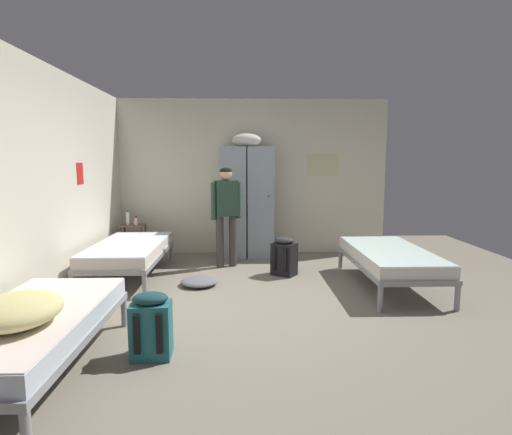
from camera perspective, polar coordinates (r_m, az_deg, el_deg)
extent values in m
plane|color=gray|center=(4.83, 0.10, -11.66)|extent=(8.59, 8.59, 0.00)
cube|color=beige|center=(7.28, -0.57, 5.55)|extent=(4.69, 0.06, 2.67)
cube|color=beige|center=(5.06, -27.21, 3.83)|extent=(0.06, 5.37, 2.67)
cube|color=beige|center=(7.37, 9.22, 7.15)|extent=(0.55, 0.01, 0.40)
cube|color=red|center=(5.90, -23.06, 5.59)|extent=(0.01, 0.20, 0.28)
cube|color=#8C99A3|center=(7.00, -3.16, 2.09)|extent=(0.44, 0.52, 1.85)
cylinder|color=black|center=(6.71, -2.19, 2.93)|extent=(0.02, 0.03, 0.02)
cube|color=#8C99A3|center=(7.00, 0.61, 2.10)|extent=(0.44, 0.52, 1.85)
cylinder|color=black|center=(6.73, 1.73, 2.94)|extent=(0.02, 0.03, 0.02)
ellipsoid|color=beige|center=(6.98, -1.30, 10.59)|extent=(0.48, 0.36, 0.22)
cylinder|color=brown|center=(7.12, -18.16, -3.47)|extent=(0.03, 0.03, 0.55)
cylinder|color=brown|center=(7.03, -15.42, -3.50)|extent=(0.03, 0.03, 0.55)
cylinder|color=brown|center=(7.38, -17.57, -3.07)|extent=(0.03, 0.03, 0.55)
cylinder|color=brown|center=(7.29, -14.92, -3.10)|extent=(0.03, 0.03, 0.55)
cube|color=brown|center=(7.22, -16.50, -3.92)|extent=(0.38, 0.30, 0.02)
cube|color=brown|center=(7.16, -16.61, -1.04)|extent=(0.38, 0.30, 0.02)
cylinder|color=gray|center=(5.38, -23.91, -8.77)|extent=(0.06, 0.06, 0.28)
cylinder|color=gray|center=(5.12, -15.07, -9.17)|extent=(0.06, 0.06, 0.28)
cylinder|color=gray|center=(7.06, -18.29, -4.69)|extent=(0.06, 0.06, 0.28)
cylinder|color=gray|center=(6.87, -11.54, -4.79)|extent=(0.06, 0.06, 0.28)
cube|color=gray|center=(6.05, -17.01, -5.01)|extent=(0.90, 1.90, 0.06)
cube|color=silver|center=(6.02, -17.04, -4.08)|extent=(0.87, 1.84, 0.14)
cube|color=silver|center=(6.01, -17.07, -3.38)|extent=(0.86, 1.82, 0.01)
cylinder|color=gray|center=(2.80, -29.07, -24.72)|extent=(0.06, 0.06, 0.28)
cylinder|color=gray|center=(4.64, -27.91, -11.56)|extent=(0.06, 0.06, 0.28)
cylinder|color=gray|center=(4.34, -17.68, -12.33)|extent=(0.06, 0.06, 0.28)
cube|color=gray|center=(3.63, -28.50, -14.04)|extent=(0.90, 1.90, 0.06)
cube|color=silver|center=(3.60, -28.60, -12.56)|extent=(0.87, 1.84, 0.14)
cube|color=silver|center=(3.58, -28.68, -11.43)|extent=(0.86, 1.82, 0.01)
cylinder|color=gray|center=(6.66, 18.63, -5.42)|extent=(0.06, 0.06, 0.28)
cylinder|color=gray|center=(6.42, 11.55, -5.66)|extent=(0.06, 0.06, 0.28)
cylinder|color=gray|center=(5.04, 25.97, -9.97)|extent=(0.06, 0.06, 0.28)
cylinder|color=gray|center=(4.71, 16.73, -10.70)|extent=(0.06, 0.06, 0.28)
cube|color=gray|center=(5.64, 17.92, -5.94)|extent=(0.90, 1.90, 0.06)
cube|color=silver|center=(5.62, 17.96, -4.95)|extent=(0.87, 1.84, 0.14)
cube|color=silver|center=(5.60, 17.99, -4.20)|extent=(0.86, 1.82, 0.01)
ellipsoid|color=#D1C67F|center=(3.31, -30.12, -10.99)|extent=(0.58, 0.65, 0.21)
cylinder|color=#3D3833|center=(6.40, -3.22, -3.22)|extent=(0.12, 0.12, 0.79)
cylinder|color=#3D3833|center=(6.33, -4.98, -3.37)|extent=(0.12, 0.12, 0.79)
cube|color=#284233|center=(6.27, -4.15, 2.66)|extent=(0.38, 0.31, 0.54)
cylinder|color=#284233|center=(6.36, -2.46, 2.39)|extent=(0.08, 0.08, 0.56)
cylinder|color=#284233|center=(6.20, -5.87, 2.23)|extent=(0.08, 0.08, 0.56)
sphere|color=#DBAD89|center=(6.25, -4.18, 5.96)|extent=(0.19, 0.19, 0.19)
ellipsoid|color=black|center=(6.25, -4.19, 6.40)|extent=(0.18, 0.18, 0.11)
cylinder|color=white|center=(7.18, -17.22, -0.12)|extent=(0.07, 0.07, 0.21)
cylinder|color=#2666B2|center=(7.17, -17.25, 0.83)|extent=(0.04, 0.04, 0.03)
cylinder|color=beige|center=(7.09, -16.16, -0.52)|extent=(0.06, 0.06, 0.12)
cylinder|color=black|center=(7.08, -16.19, 0.09)|extent=(0.03, 0.03, 0.03)
cube|color=black|center=(5.92, 3.90, -5.74)|extent=(0.40, 0.38, 0.46)
ellipsoid|color=#2D2D33|center=(6.07, 4.58, -6.22)|extent=(0.24, 0.20, 0.20)
ellipsoid|color=#2D2D33|center=(5.87, 3.92, -3.17)|extent=(0.36, 0.34, 0.10)
cube|color=black|center=(5.76, 4.02, -5.89)|extent=(0.05, 0.05, 0.32)
cube|color=black|center=(5.85, 2.50, -5.68)|extent=(0.05, 0.05, 0.32)
cube|color=#23666B|center=(3.62, -14.22, -14.80)|extent=(0.33, 0.25, 0.46)
ellipsoid|color=#193D42|center=(3.78, -13.74, -15.11)|extent=(0.24, 0.09, 0.20)
ellipsoid|color=#193D42|center=(3.52, -14.36, -10.73)|extent=(0.29, 0.22, 0.10)
cube|color=black|center=(3.47, -13.17, -15.35)|extent=(0.05, 0.03, 0.32)
cube|color=black|center=(3.50, -16.12, -15.22)|extent=(0.05, 0.03, 0.32)
ellipsoid|color=slate|center=(5.52, -7.82, -8.70)|extent=(0.48, 0.48, 0.10)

